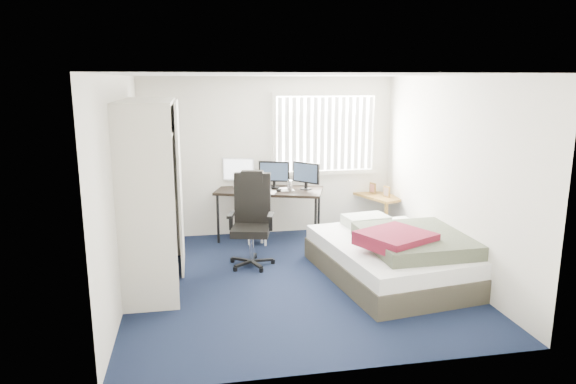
% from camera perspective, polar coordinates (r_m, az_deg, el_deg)
% --- Properties ---
extents(ground, '(4.20, 4.20, 0.00)m').
position_cam_1_polar(ground, '(6.52, 0.77, -9.68)').
color(ground, black).
rests_on(ground, ground).
extents(room_shell, '(4.20, 4.20, 4.20)m').
position_cam_1_polar(room_shell, '(6.11, 0.81, 3.55)').
color(room_shell, silver).
rests_on(room_shell, ground).
extents(window_assembly, '(1.72, 0.09, 1.32)m').
position_cam_1_polar(window_assembly, '(8.28, 4.17, 6.47)').
color(window_assembly, white).
rests_on(window_assembly, ground).
extents(closet, '(0.64, 1.84, 2.22)m').
position_cam_1_polar(closet, '(6.30, -14.77, 1.95)').
color(closet, beige).
rests_on(closet, ground).
extents(desk, '(1.76, 1.21, 1.25)m').
position_cam_1_polar(desk, '(7.93, -2.02, 0.49)').
color(desk, black).
rests_on(desk, ground).
extents(office_chair, '(0.71, 0.71, 1.26)m').
position_cam_1_polar(office_chair, '(6.93, -4.06, -4.13)').
color(office_chair, black).
rests_on(office_chair, ground).
extents(footstool, '(0.32, 0.28, 0.23)m').
position_cam_1_polar(footstool, '(7.75, -3.45, -4.68)').
color(footstool, white).
rests_on(footstool, ground).
extents(nightstand, '(0.74, 0.98, 0.79)m').
position_cam_1_polar(nightstand, '(8.51, 9.95, -0.77)').
color(nightstand, brown).
rests_on(nightstand, ground).
extents(bed, '(1.89, 2.35, 0.70)m').
position_cam_1_polar(bed, '(6.62, 11.97, -6.88)').
color(bed, '#3B372A').
rests_on(bed, ground).
extents(pine_box, '(0.46, 0.39, 0.30)m').
position_cam_1_polar(pine_box, '(6.33, -14.16, -9.34)').
color(pine_box, '#9F794F').
rests_on(pine_box, ground).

